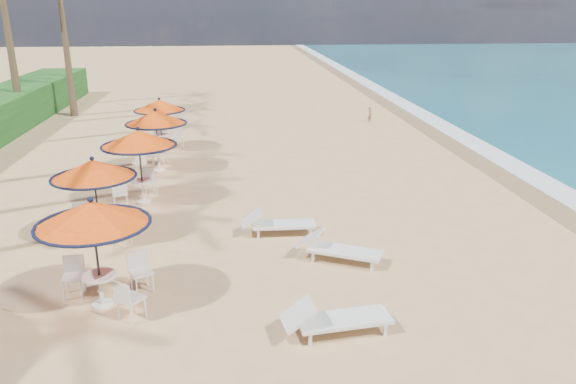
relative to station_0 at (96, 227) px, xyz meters
name	(u,v)px	position (x,y,z in m)	size (l,w,h in m)	color
ground	(316,293)	(4.56, 0.03, -1.78)	(160.00, 160.00, 0.00)	tan
foam_strip	(507,162)	(13.86, 10.03, -1.78)	(1.20, 140.00, 0.04)	white
wetsand_band	(485,163)	(12.96, 10.03, -1.78)	(1.40, 140.00, 0.02)	olive
station_0	(96,227)	(0.00, 0.00, 0.00)	(2.33, 2.33, 2.43)	black
station_1	(92,180)	(-0.88, 3.59, -0.08)	(2.23, 2.23, 2.32)	black
station_2	(138,145)	(-0.14, 6.61, 0.10)	(2.37, 2.37, 2.47)	black
station_3	(155,125)	(-0.09, 10.31, -0.02)	(2.31, 2.31, 2.41)	black
station_4	(161,111)	(-0.25, 13.66, -0.10)	(2.21, 2.27, 2.30)	black
lounger_near	(333,318)	(4.63, -1.63, -1.42)	(2.19, 0.93, 0.76)	silver
lounger_mid	(337,248)	(5.30, 1.61, -1.43)	(2.18, 1.54, 0.75)	silver
lounger_far	(276,223)	(3.94, 3.45, -1.44)	(2.05, 0.66, 0.73)	silver
person	(370,114)	(10.27, 18.61, -1.33)	(0.33, 0.21, 0.90)	#8B6047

